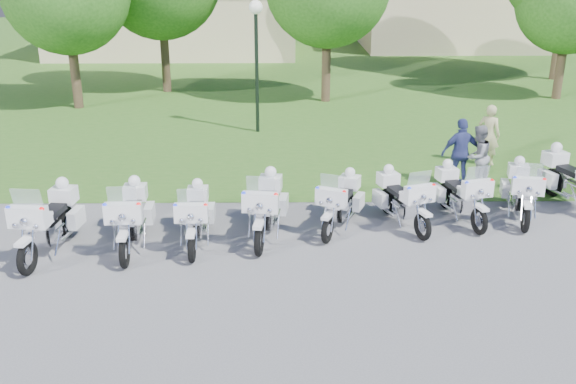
{
  "coord_description": "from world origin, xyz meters",
  "views": [
    {
      "loc": [
        0.14,
        -11.52,
        5.71
      ],
      "look_at": [
        0.31,
        1.2,
        0.95
      ],
      "focal_mm": 40.0,
      "sensor_mm": 36.0,
      "label": 1
    }
  ],
  "objects_px": {
    "motorcycle_1": "(131,216)",
    "motorcycle_5": "(402,198)",
    "motorcycle_7": "(521,190)",
    "bystander_a": "(489,135)",
    "bystander_b": "(477,157)",
    "bystander_c": "(461,153)",
    "motorcycle_4": "(341,202)",
    "motorcycle_2": "(195,216)",
    "lamp_post": "(256,34)",
    "motorcycle_6": "(460,193)",
    "motorcycle_8": "(576,178)",
    "motorcycle_3": "(266,206)",
    "motorcycle_0": "(49,220)"
  },
  "relations": [
    {
      "from": "motorcycle_2",
      "to": "motorcycle_5",
      "type": "relative_size",
      "value": 1.03
    },
    {
      "from": "motorcycle_0",
      "to": "motorcycle_8",
      "type": "xyz_separation_m",
      "value": [
        11.65,
        2.34,
        0.02
      ]
    },
    {
      "from": "bystander_c",
      "to": "motorcycle_8",
      "type": "bearing_deg",
      "value": 138.77
    },
    {
      "from": "motorcycle_4",
      "to": "motorcycle_6",
      "type": "distance_m",
      "value": 2.78
    },
    {
      "from": "motorcycle_1",
      "to": "bystander_a",
      "type": "xyz_separation_m",
      "value": [
        8.97,
        5.35,
        0.21
      ]
    },
    {
      "from": "motorcycle_5",
      "to": "bystander_c",
      "type": "height_order",
      "value": "bystander_c"
    },
    {
      "from": "motorcycle_1",
      "to": "motorcycle_7",
      "type": "xyz_separation_m",
      "value": [
        8.56,
        1.49,
        -0.03
      ]
    },
    {
      "from": "motorcycle_3",
      "to": "motorcycle_8",
      "type": "bearing_deg",
      "value": -160.59
    },
    {
      "from": "motorcycle_4",
      "to": "motorcycle_5",
      "type": "xyz_separation_m",
      "value": [
        1.38,
        0.16,
        0.01
      ]
    },
    {
      "from": "motorcycle_3",
      "to": "motorcycle_5",
      "type": "distance_m",
      "value": 3.06
    },
    {
      "from": "motorcycle_8",
      "to": "motorcycle_2",
      "type": "bearing_deg",
      "value": -5.48
    },
    {
      "from": "lamp_post",
      "to": "bystander_a",
      "type": "relative_size",
      "value": 2.48
    },
    {
      "from": "bystander_a",
      "to": "bystander_c",
      "type": "distance_m",
      "value": 2.2
    },
    {
      "from": "bystander_b",
      "to": "bystander_c",
      "type": "height_order",
      "value": "bystander_c"
    },
    {
      "from": "motorcycle_4",
      "to": "motorcycle_8",
      "type": "bearing_deg",
      "value": -145.89
    },
    {
      "from": "motorcycle_1",
      "to": "motorcycle_5",
      "type": "bearing_deg",
      "value": -172.92
    },
    {
      "from": "bystander_b",
      "to": "bystander_c",
      "type": "bearing_deg",
      "value": -56.38
    },
    {
      "from": "motorcycle_2",
      "to": "motorcycle_5",
      "type": "bearing_deg",
      "value": -169.78
    },
    {
      "from": "motorcycle_0",
      "to": "lamp_post",
      "type": "xyz_separation_m",
      "value": [
        3.88,
        9.26,
        2.56
      ]
    },
    {
      "from": "bystander_a",
      "to": "bystander_b",
      "type": "relative_size",
      "value": 1.06
    },
    {
      "from": "motorcycle_2",
      "to": "motorcycle_8",
      "type": "xyz_separation_m",
      "value": [
        8.77,
        1.96,
        0.09
      ]
    },
    {
      "from": "bystander_a",
      "to": "motorcycle_2",
      "type": "bearing_deg",
      "value": 68.06
    },
    {
      "from": "motorcycle_4",
      "to": "motorcycle_8",
      "type": "relative_size",
      "value": 0.84
    },
    {
      "from": "motorcycle_0",
      "to": "motorcycle_3",
      "type": "bearing_deg",
      "value": -163.88
    },
    {
      "from": "motorcycle_2",
      "to": "bystander_c",
      "type": "height_order",
      "value": "bystander_c"
    },
    {
      "from": "motorcycle_7",
      "to": "bystander_b",
      "type": "distance_m",
      "value": 2.02
    },
    {
      "from": "motorcycle_4",
      "to": "motorcycle_5",
      "type": "height_order",
      "value": "motorcycle_5"
    },
    {
      "from": "motorcycle_7",
      "to": "lamp_post",
      "type": "height_order",
      "value": "lamp_post"
    },
    {
      "from": "motorcycle_0",
      "to": "motorcycle_3",
      "type": "distance_m",
      "value": 4.4
    },
    {
      "from": "motorcycle_3",
      "to": "motorcycle_6",
      "type": "height_order",
      "value": "motorcycle_3"
    },
    {
      "from": "motorcycle_2",
      "to": "motorcycle_4",
      "type": "distance_m",
      "value": 3.18
    },
    {
      "from": "motorcycle_3",
      "to": "lamp_post",
      "type": "distance_m",
      "value": 8.92
    },
    {
      "from": "motorcycle_1",
      "to": "motorcycle_2",
      "type": "relative_size",
      "value": 1.09
    },
    {
      "from": "motorcycle_5",
      "to": "motorcycle_8",
      "type": "height_order",
      "value": "motorcycle_8"
    },
    {
      "from": "bystander_a",
      "to": "motorcycle_1",
      "type": "bearing_deg",
      "value": 64.67
    },
    {
      "from": "motorcycle_2",
      "to": "motorcycle_6",
      "type": "xyz_separation_m",
      "value": [
        5.83,
        1.24,
        0.01
      ]
    },
    {
      "from": "motorcycle_7",
      "to": "lamp_post",
      "type": "distance_m",
      "value": 10.13
    },
    {
      "from": "motorcycle_6",
      "to": "motorcycle_7",
      "type": "height_order",
      "value": "motorcycle_7"
    },
    {
      "from": "motorcycle_8",
      "to": "motorcycle_7",
      "type": "bearing_deg",
      "value": 3.71
    },
    {
      "from": "motorcycle_2",
      "to": "motorcycle_3",
      "type": "xyz_separation_m",
      "value": [
        1.46,
        0.36,
        0.06
      ]
    },
    {
      "from": "motorcycle_2",
      "to": "motorcycle_8",
      "type": "height_order",
      "value": "motorcycle_8"
    },
    {
      "from": "motorcycle_2",
      "to": "bystander_a",
      "type": "relative_size",
      "value": 1.24
    },
    {
      "from": "motorcycle_4",
      "to": "bystander_b",
      "type": "relative_size",
      "value": 1.24
    },
    {
      "from": "bystander_b",
      "to": "bystander_c",
      "type": "relative_size",
      "value": 0.92
    },
    {
      "from": "lamp_post",
      "to": "bystander_b",
      "type": "height_order",
      "value": "lamp_post"
    },
    {
      "from": "motorcycle_0",
      "to": "bystander_c",
      "type": "relative_size",
      "value": 1.35
    },
    {
      "from": "lamp_post",
      "to": "motorcycle_2",
      "type": "bearing_deg",
      "value": -96.43
    },
    {
      "from": "motorcycle_1",
      "to": "bystander_b",
      "type": "distance_m",
      "value": 8.81
    },
    {
      "from": "motorcycle_7",
      "to": "bystander_a",
      "type": "relative_size",
      "value": 1.28
    },
    {
      "from": "bystander_a",
      "to": "bystander_b",
      "type": "distance_m",
      "value": 2.08
    }
  ]
}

